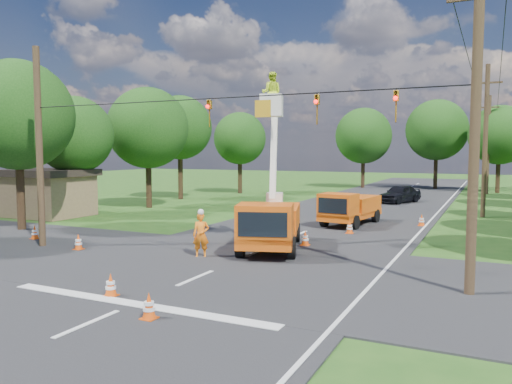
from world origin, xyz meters
The scene contains 30 objects.
ground centered at (0.00, 20.00, 0.00)m, with size 140.00×140.00×0.00m, color #234E17.
road_main centered at (0.00, 20.00, 0.00)m, with size 12.00×100.00×0.06m, color black.
road_cross centered at (0.00, 2.00, 0.00)m, with size 56.00×10.00×0.07m, color black.
stop_bar centered at (0.00, -3.20, 0.00)m, with size 9.00×0.45×0.02m, color silver.
edge_line centered at (5.60, 20.00, 0.00)m, with size 0.12×90.00×0.02m, color silver.
bucket_truck centered at (0.26, 5.71, 1.68)m, with size 3.94×6.39×7.82m.
second_truck centered at (1.46, 14.55, 1.04)m, with size 2.67×5.53×1.99m.
ground_worker centered at (-1.70, 3.12, 0.92)m, with size 0.67×0.44×1.85m, color orange.
distant_car centered at (1.97, 28.98, 0.77)m, with size 1.81×4.51×1.54m, color black.
traffic_cone_0 centered at (-1.17, -2.85, 0.36)m, with size 0.38×0.38×0.71m.
traffic_cone_1 centered at (1.13, -4.00, 0.36)m, with size 0.38×0.38×0.71m.
traffic_cone_2 centered at (1.32, 7.31, 0.36)m, with size 0.38×0.38×0.71m.
traffic_cone_3 centered at (2.30, 11.47, 0.36)m, with size 0.38×0.38×0.71m.
traffic_cone_4 centered at (-7.37, 2.06, 0.36)m, with size 0.38×0.38×0.71m.
traffic_cone_5 centered at (-11.32, 3.14, 0.36)m, with size 0.38×0.38×0.71m.
traffic_cone_6 centered at (5.37, 15.94, 0.36)m, with size 0.38×0.38×0.71m.
pole_right_near centered at (8.50, 2.00, 5.11)m, with size 1.80×0.30×10.00m.
pole_right_mid centered at (8.50, 22.00, 5.11)m, with size 1.80×0.30×10.00m.
pole_right_far centered at (8.50, 42.00, 5.11)m, with size 1.80×0.30×10.00m.
pole_left centered at (-9.50, 2.00, 4.50)m, with size 0.30×0.30×9.00m.
signal_span centered at (2.23, 1.99, 5.88)m, with size 18.00×0.29×1.07m.
shed centered at (-18.00, 10.00, 1.62)m, with size 5.50×4.50×3.15m.
tree_left_b centered at (-14.50, 5.00, 6.31)m, with size 6.00×6.00×9.32m.
tree_left_c centered at (-16.50, 11.00, 5.44)m, with size 5.20×5.20×8.06m.
tree_left_d centered at (-15.00, 17.00, 6.12)m, with size 6.20×6.20×9.24m.
tree_left_e centered at (-16.80, 24.00, 6.49)m, with size 5.80×5.80×9.41m.
tree_left_f centered at (-14.80, 32.00, 5.69)m, with size 5.40×5.40×8.40m.
tree_far_a centered at (-5.00, 45.00, 6.19)m, with size 6.60×6.60×9.50m.
tree_far_b centered at (3.00, 47.00, 6.81)m, with size 7.00×7.00×10.32m.
tree_far_c centered at (9.50, 44.00, 6.06)m, with size 6.20×6.20×9.18m.
Camera 1 is at (9.02, -14.16, 4.34)m, focal length 35.00 mm.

